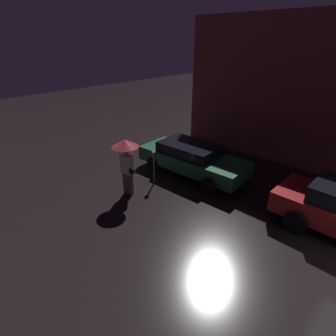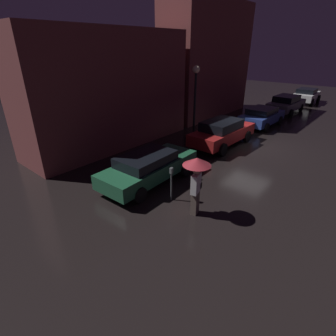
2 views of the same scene
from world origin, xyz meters
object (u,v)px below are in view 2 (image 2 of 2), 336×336
object	(u,v)px
parked_car_green	(149,167)
parked_car_blue	(262,116)
parking_meter	(171,181)
pedestrian_with_umbrella	(197,173)
street_lamp_near	(195,87)
parked_car_red	(222,132)
parked_car_grey	(286,103)
parked_car_white	(306,95)

from	to	relation	value
parked_car_green	parked_car_blue	bearing A→B (deg)	-3.00
parking_meter	parked_car_blue	bearing A→B (deg)	7.27
parked_car_green	parking_meter	world-z (taller)	parking_meter
parked_car_green	pedestrian_with_umbrella	size ratio (longest dim) A/B	2.22
parking_meter	parked_car_green	bearing A→B (deg)	72.74
street_lamp_near	parked_car_red	bearing A→B (deg)	-98.45
parking_meter	street_lamp_near	xyz separation A→B (m)	(6.90, 3.90, 2.23)
parked_car_grey	parked_car_white	xyz separation A→B (m)	(5.54, -0.15, 0.02)
parked_car_green	parking_meter	bearing A→B (deg)	-109.49
parked_car_red	parked_car_blue	size ratio (longest dim) A/B	1.15
parked_car_blue	pedestrian_with_umbrella	size ratio (longest dim) A/B	1.94
parked_car_green	street_lamp_near	distance (m)	7.15
parked_car_white	parked_car_green	bearing A→B (deg)	177.67
parked_car_grey	parked_car_red	bearing A→B (deg)	-177.66
pedestrian_with_umbrella	parking_meter	size ratio (longest dim) A/B	1.57
parked_car_grey	parking_meter	world-z (taller)	parked_car_grey
parked_car_green	parked_car_grey	xyz separation A→B (m)	(17.09, -0.02, 0.06)
parked_car_white	street_lamp_near	distance (m)	16.59
parked_car_blue	parked_car_red	bearing A→B (deg)	-179.87
parked_car_grey	street_lamp_near	xyz separation A→B (m)	(-10.72, 2.22, 2.30)
parked_car_white	parked_car_blue	bearing A→B (deg)	178.03
parked_car_grey	pedestrian_with_umbrella	xyz separation A→B (m)	(-17.76, -2.87, 0.83)
parked_car_red	parked_car_grey	distance (m)	11.05
parked_car_red	street_lamp_near	size ratio (longest dim) A/B	1.09
parked_car_grey	pedestrian_with_umbrella	world-z (taller)	pedestrian_with_umbrella
pedestrian_with_umbrella	parking_meter	xyz separation A→B (m)	(0.15, 1.19, -0.76)
parked_car_blue	parking_meter	xyz separation A→B (m)	(-12.04, -1.54, 0.12)
parked_car_green	parked_car_grey	size ratio (longest dim) A/B	1.04
parked_car_green	parked_car_red	xyz separation A→B (m)	(6.04, -0.05, 0.10)
parked_car_grey	parked_car_white	world-z (taller)	parked_car_grey
parked_car_blue	parking_meter	distance (m)	12.14
parked_car_red	parked_car_grey	world-z (taller)	parked_car_red
parked_car_white	pedestrian_with_umbrella	world-z (taller)	pedestrian_with_umbrella
pedestrian_with_umbrella	parking_meter	world-z (taller)	pedestrian_with_umbrella
parked_car_white	pedestrian_with_umbrella	bearing A→B (deg)	-175.25
parking_meter	street_lamp_near	size ratio (longest dim) A/B	0.31
pedestrian_with_umbrella	parking_meter	bearing A→B (deg)	69.53
parked_car_blue	parking_meter	world-z (taller)	parking_meter
parked_car_grey	parking_meter	distance (m)	17.70
parked_car_red	parked_car_blue	xyz separation A→B (m)	(5.48, -0.10, -0.09)
parked_car_red	parking_meter	xyz separation A→B (m)	(-6.57, -1.64, 0.03)
parked_car_green	parked_car_red	size ratio (longest dim) A/B	1.00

